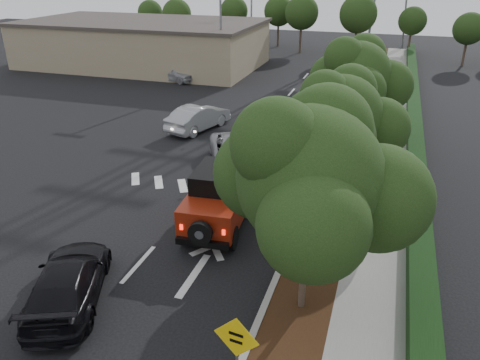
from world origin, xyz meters
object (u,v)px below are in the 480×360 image
at_px(black_suv_oncoming, 68,281).
at_px(red_jeep, 220,197).
at_px(silver_suv_ahead, 236,153).
at_px(speed_hump_sign, 237,347).

bearing_deg(black_suv_oncoming, red_jeep, -138.71).
relative_size(red_jeep, silver_suv_ahead, 0.89).
bearing_deg(black_suv_oncoming, speed_hump_sign, 139.88).
xyz_separation_m(black_suv_oncoming, speed_hump_sign, (5.80, -1.78, 0.90)).
xyz_separation_m(red_jeep, black_suv_oncoming, (-2.69, -5.60, -0.48)).
xyz_separation_m(red_jeep, speed_hump_sign, (3.11, -7.38, 0.42)).
distance_m(red_jeep, speed_hump_sign, 8.02).
relative_size(red_jeep, black_suv_oncoming, 0.98).
distance_m(red_jeep, black_suv_oncoming, 6.23).
bearing_deg(red_jeep, speed_hump_sign, -71.84).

